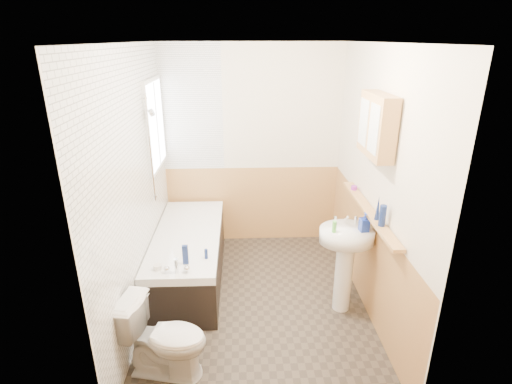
% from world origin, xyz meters
% --- Properties ---
extents(floor, '(2.80, 2.80, 0.00)m').
position_xyz_m(floor, '(0.00, 0.00, 0.00)').
color(floor, '#2F2821').
rests_on(floor, ground).
extents(ceiling, '(2.80, 2.80, 0.00)m').
position_xyz_m(ceiling, '(0.00, 0.00, 2.50)').
color(ceiling, white).
rests_on(ceiling, ground).
extents(wall_back, '(2.20, 0.02, 2.50)m').
position_xyz_m(wall_back, '(0.00, 1.41, 1.25)').
color(wall_back, beige).
rests_on(wall_back, ground).
extents(wall_front, '(2.20, 0.02, 2.50)m').
position_xyz_m(wall_front, '(0.00, -1.41, 1.25)').
color(wall_front, beige).
rests_on(wall_front, ground).
extents(wall_left, '(0.02, 2.80, 2.50)m').
position_xyz_m(wall_left, '(-1.11, 0.00, 1.25)').
color(wall_left, beige).
rests_on(wall_left, ground).
extents(wall_right, '(0.02, 2.80, 2.50)m').
position_xyz_m(wall_right, '(1.11, 0.00, 1.25)').
color(wall_right, beige).
rests_on(wall_right, ground).
extents(wainscot_right, '(0.01, 2.80, 1.00)m').
position_xyz_m(wainscot_right, '(1.09, 0.00, 0.50)').
color(wainscot_right, tan).
rests_on(wainscot_right, wall_right).
extents(wainscot_front, '(2.20, 0.01, 1.00)m').
position_xyz_m(wainscot_front, '(0.00, -1.39, 0.50)').
color(wainscot_front, tan).
rests_on(wainscot_front, wall_front).
extents(wainscot_back, '(2.20, 0.01, 1.00)m').
position_xyz_m(wainscot_back, '(0.00, 1.39, 0.50)').
color(wainscot_back, tan).
rests_on(wainscot_back, wall_back).
extents(tile_cladding_left, '(0.01, 2.80, 2.50)m').
position_xyz_m(tile_cladding_left, '(-1.09, 0.00, 1.25)').
color(tile_cladding_left, white).
rests_on(tile_cladding_left, wall_left).
extents(tile_return_back, '(0.75, 0.01, 1.50)m').
position_xyz_m(tile_return_back, '(-0.73, 1.39, 1.75)').
color(tile_return_back, white).
rests_on(tile_return_back, wall_back).
extents(window, '(0.03, 0.79, 0.99)m').
position_xyz_m(window, '(-1.06, 0.95, 1.65)').
color(window, white).
rests_on(window, wall_left).
extents(bathtub, '(0.70, 1.76, 0.71)m').
position_xyz_m(bathtub, '(-0.73, 0.45, 0.30)').
color(bathtub, black).
rests_on(bathtub, floor).
extents(shower_riser, '(0.10, 0.07, 1.10)m').
position_xyz_m(shower_riser, '(-1.04, 0.50, 1.59)').
color(shower_riser, silver).
rests_on(shower_riser, wall_left).
extents(toilet, '(0.74, 0.51, 0.66)m').
position_xyz_m(toilet, '(-0.76, -0.89, 0.33)').
color(toilet, white).
rests_on(toilet, floor).
extents(sink, '(0.52, 0.42, 1.00)m').
position_xyz_m(sink, '(0.84, -0.14, 0.63)').
color(sink, white).
rests_on(sink, floor).
extents(pine_shelf, '(0.10, 1.51, 0.03)m').
position_xyz_m(pine_shelf, '(1.04, -0.09, 1.03)').
color(pine_shelf, tan).
rests_on(pine_shelf, wall_right).
extents(medicine_cabinet, '(0.15, 0.59, 0.53)m').
position_xyz_m(medicine_cabinet, '(1.01, -0.12, 1.84)').
color(medicine_cabinet, tan).
rests_on(medicine_cabinet, wall_right).
extents(foam_can, '(0.07, 0.07, 0.19)m').
position_xyz_m(foam_can, '(1.04, -0.42, 1.14)').
color(foam_can, navy).
rests_on(foam_can, pine_shelf).
extents(green_bottle, '(0.06, 0.06, 0.22)m').
position_xyz_m(green_bottle, '(1.04, -0.30, 1.16)').
color(green_bottle, navy).
rests_on(green_bottle, pine_shelf).
extents(black_jar, '(0.08, 0.08, 0.04)m').
position_xyz_m(black_jar, '(1.04, 0.44, 1.07)').
color(black_jar, purple).
rests_on(black_jar, pine_shelf).
extents(soap_bottle, '(0.10, 0.19, 0.08)m').
position_xyz_m(soap_bottle, '(0.97, -0.19, 0.93)').
color(soap_bottle, '#19339E').
rests_on(soap_bottle, sink).
extents(clear_bottle, '(0.05, 0.05, 0.11)m').
position_xyz_m(clear_bottle, '(0.70, -0.21, 0.94)').
color(clear_bottle, '#59C647').
rests_on(clear_bottle, sink).
extents(blue_gel, '(0.05, 0.03, 0.19)m').
position_xyz_m(blue_gel, '(-0.67, -0.18, 0.67)').
color(blue_gel, navy).
rests_on(blue_gel, bathtub).
extents(cream_jar, '(0.10, 0.10, 0.05)m').
position_xyz_m(cream_jar, '(-0.91, -0.27, 0.59)').
color(cream_jar, silver).
rests_on(cream_jar, bathtub).
extents(orange_bottle, '(0.03, 0.03, 0.10)m').
position_xyz_m(orange_bottle, '(-0.48, -0.09, 0.62)').
color(orange_bottle, navy).
rests_on(orange_bottle, bathtub).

